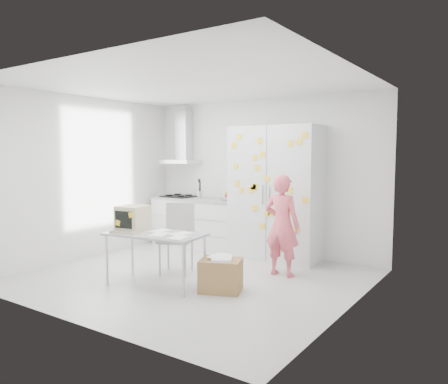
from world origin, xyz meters
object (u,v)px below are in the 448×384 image
Objects in this scene: person at (282,225)px; desk at (141,225)px; chair at (178,234)px; cardboard_box at (221,275)px.

person is 1.06× the size of desk.
person is 1.43× the size of chair.
cardboard_box is at bearing 5.96° from desk.
chair reaches higher than cardboard_box.
person reaches higher than cardboard_box.
desk is 1.35× the size of chair.
cardboard_box is (1.04, -0.39, -0.36)m from chair.
person reaches higher than chair.
chair is (0.09, 0.67, -0.21)m from desk.
chair is (-1.35, -0.70, -0.15)m from person.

